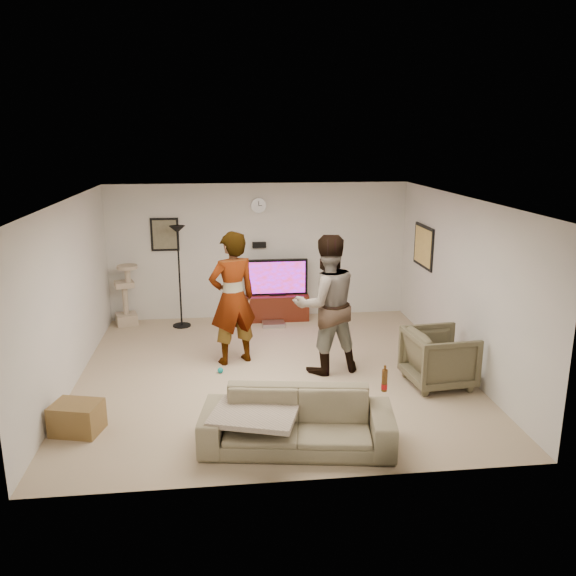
{
  "coord_description": "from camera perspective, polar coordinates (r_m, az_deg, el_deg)",
  "views": [
    {
      "loc": [
        -0.68,
        -7.81,
        3.34
      ],
      "look_at": [
        0.25,
        0.2,
        1.21
      ],
      "focal_mm": 36.23,
      "sensor_mm": 36.0,
      "label": 1
    }
  ],
  "objects": [
    {
      "name": "wall_front",
      "position": [
        5.51,
        0.99,
        -7.45
      ],
      "size": [
        5.5,
        0.04,
        2.5
      ],
      "primitive_type": "cube",
      "color": "white",
      "rests_on": "floor"
    },
    {
      "name": "wall_back",
      "position": [
        10.78,
        -2.85,
        3.62
      ],
      "size": [
        5.5,
        0.04,
        2.5
      ],
      "primitive_type": "cube",
      "color": "white",
      "rests_on": "floor"
    },
    {
      "name": "console_box",
      "position": [
        10.49,
        -1.44,
        -3.55
      ],
      "size": [
        0.4,
        0.3,
        0.07
      ],
      "primitive_type": "cube",
      "color": "#B3B3B9",
      "rests_on": "floor"
    },
    {
      "name": "throw_blanket",
      "position": [
        6.43,
        -3.33,
        -12.28
      ],
      "size": [
        1.07,
        0.94,
        0.06
      ],
      "primitive_type": "cube",
      "rotation": [
        0.0,
        0.0,
        -0.3
      ],
      "color": "#B4A28F",
      "rests_on": "sofa"
    },
    {
      "name": "ceiling",
      "position": [
        7.88,
        -1.62,
        8.77
      ],
      "size": [
        5.5,
        5.5,
        0.02
      ],
      "primitive_type": "cube",
      "color": "silver",
      "rests_on": "wall_back"
    },
    {
      "name": "picture_back",
      "position": [
        10.73,
        -12.0,
        5.16
      ],
      "size": [
        0.42,
        0.03,
        0.52
      ],
      "primitive_type": "cube",
      "color": "#625E48",
      "rests_on": "wall_back"
    },
    {
      "name": "wall_right",
      "position": [
        8.78,
        16.62,
        0.42
      ],
      "size": [
        0.04,
        5.5,
        2.5
      ],
      "primitive_type": "cube",
      "color": "white",
      "rests_on": "floor"
    },
    {
      "name": "armchair",
      "position": [
        8.25,
        14.61,
        -6.65
      ],
      "size": [
        0.93,
        0.91,
        0.78
      ],
      "primitive_type": "imported",
      "rotation": [
        0.0,
        0.0,
        1.66
      ],
      "color": "brown",
      "rests_on": "floor"
    },
    {
      "name": "tv",
      "position": [
        10.66,
        -1.08,
        1.08
      ],
      "size": [
        1.12,
        0.08,
        0.66
      ],
      "primitive_type": "cube",
      "color": "black",
      "rests_on": "tv_stand"
    },
    {
      "name": "side_table",
      "position": [
        7.28,
        -20.0,
        -11.88
      ],
      "size": [
        0.62,
        0.53,
        0.36
      ],
      "primitive_type": "cube",
      "rotation": [
        0.0,
        0.0,
        -0.26
      ],
      "color": "brown",
      "rests_on": "floor"
    },
    {
      "name": "floor",
      "position": [
        8.52,
        -1.5,
        -8.33
      ],
      "size": [
        5.5,
        5.5,
        0.02
      ],
      "primitive_type": "cube",
      "color": "#B7A88B",
      "rests_on": "ground"
    },
    {
      "name": "person_right",
      "position": [
        8.27,
        3.76,
        -1.61
      ],
      "size": [
        1.12,
        0.96,
        2.01
      ],
      "primitive_type": "imported",
      "rotation": [
        0.0,
        0.0,
        3.36
      ],
      "color": "#4A58A4",
      "rests_on": "floor"
    },
    {
      "name": "wall_clock",
      "position": [
        10.62,
        -2.9,
        8.09
      ],
      "size": [
        0.26,
        0.04,
        0.26
      ],
      "primitive_type": "cylinder",
      "rotation": [
        1.57,
        0.0,
        0.0
      ],
      "color": "silver",
      "rests_on": "wall_back"
    },
    {
      "name": "wall_left",
      "position": [
        8.34,
        -20.73,
        -0.67
      ],
      "size": [
        0.04,
        5.5,
        2.5
      ],
      "primitive_type": "cube",
      "color": "white",
      "rests_on": "floor"
    },
    {
      "name": "tv_screen",
      "position": [
        10.62,
        -1.06,
        1.02
      ],
      "size": [
        1.03,
        0.01,
        0.58
      ],
      "primitive_type": "cube",
      "color": "#7712CF",
      "rests_on": "tv"
    },
    {
      "name": "sofa",
      "position": [
        6.52,
        0.9,
        -12.92
      ],
      "size": [
        2.19,
        1.13,
        0.61
      ],
      "primitive_type": "imported",
      "rotation": [
        0.0,
        0.0,
        -0.15
      ],
      "color": "#787057",
      "rests_on": "floor"
    },
    {
      "name": "picture_right",
      "position": [
        10.17,
        13.15,
        4.01
      ],
      "size": [
        0.03,
        0.78,
        0.62
      ],
      "primitive_type": "cube",
      "color": "#DCB55D",
      "rests_on": "wall_right"
    },
    {
      "name": "wall_speaker",
      "position": [
        10.7,
        -2.84,
        4.24
      ],
      "size": [
        0.25,
        0.1,
        0.1
      ],
      "primitive_type": "cube",
      "color": "black",
      "rests_on": "wall_back"
    },
    {
      "name": "person_left",
      "position": [
        8.61,
        -5.46,
        -1.01
      ],
      "size": [
        0.86,
        0.72,
        2.0
      ],
      "primitive_type": "imported",
      "rotation": [
        0.0,
        0.0,
        3.53
      ],
      "color": "#9F9F9F",
      "rests_on": "floor"
    },
    {
      "name": "tv_stand",
      "position": [
        10.81,
        -1.07,
        -1.86
      ],
      "size": [
        1.14,
        0.45,
        0.48
      ],
      "primitive_type": "cube",
      "color": "#45170C",
      "rests_on": "floor"
    },
    {
      "name": "toy_ball",
      "position": [
        8.53,
        -6.65,
        -8.02
      ],
      "size": [
        0.08,
        0.08,
        0.08
      ],
      "primitive_type": "sphere",
      "color": "#0E8A8F",
      "rests_on": "floor"
    },
    {
      "name": "beer_bottle",
      "position": [
        6.51,
        9.45,
        -8.94
      ],
      "size": [
        0.06,
        0.06,
        0.25
      ],
      "primitive_type": "cylinder",
      "color": "#583311",
      "rests_on": "sofa"
    },
    {
      "name": "floor_lamp",
      "position": [
        10.41,
        -10.6,
        1.04
      ],
      "size": [
        0.32,
        0.32,
        1.81
      ],
      "primitive_type": "cylinder",
      "color": "black",
      "rests_on": "floor"
    },
    {
      "name": "cat_tree",
      "position": [
        10.82,
        -15.71,
        -0.66
      ],
      "size": [
        0.44,
        0.44,
        1.11
      ],
      "primitive_type": "cube",
      "rotation": [
        0.0,
        0.0,
        0.29
      ],
      "color": "tan",
      "rests_on": "floor"
    }
  ]
}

